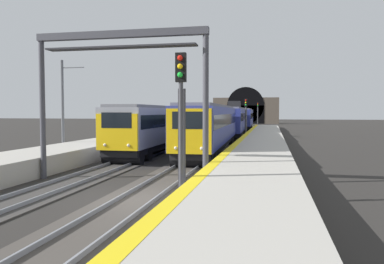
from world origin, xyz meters
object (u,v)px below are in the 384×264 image
object	(u,v)px
railway_signal_mid	(246,114)
train_adjacent_platform	(199,121)
railway_signal_near	(181,115)
railway_signal_far	(258,112)
overhead_signal_gantry	(120,69)
catenary_mast_near	(63,107)
train_main_approaching	(234,120)

from	to	relation	value
railway_signal_mid	train_adjacent_platform	bearing A→B (deg)	-94.41
railway_signal_near	railway_signal_far	xyz separation A→B (m)	(79.52, 0.00, 0.05)
railway_signal_mid	overhead_signal_gantry	world-z (taller)	overhead_signal_gantry
train_adjacent_platform	catenary_mast_near	size ratio (longest dim) A/B	7.43
train_adjacent_platform	railway_signal_far	world-z (taller)	railway_signal_far
train_main_approaching	train_adjacent_platform	distance (m)	5.34
railway_signal_near	railway_signal_mid	size ratio (longest dim) A/B	1.09
train_main_approaching	railway_signal_far	size ratio (longest dim) A/B	10.86
railway_signal_near	catenary_mast_near	world-z (taller)	catenary_mast_near
train_main_approaching	train_adjacent_platform	world-z (taller)	train_main_approaching
railway_signal_near	railway_signal_mid	distance (m)	35.91
railway_signal_mid	catenary_mast_near	size ratio (longest dim) A/B	0.68
train_adjacent_platform	railway_signal_far	distance (m)	43.60
train_main_approaching	train_adjacent_platform	xyz separation A→B (m)	(-2.90, 4.48, -0.06)
train_adjacent_platform	railway_signal_far	xyz separation A→B (m)	(43.13, -6.29, 1.17)
overhead_signal_gantry	catenary_mast_near	size ratio (longest dim) A/B	1.17
railway_signal_near	railway_signal_mid	xyz separation A→B (m)	(35.91, 0.00, -0.25)
train_adjacent_platform	overhead_signal_gantry	distance (m)	32.52
train_adjacent_platform	railway_signal_mid	distance (m)	6.36
railway_signal_near	catenary_mast_near	distance (m)	18.80
train_adjacent_platform	catenary_mast_near	xyz separation A→B (m)	(-22.64, 6.52, 1.60)
train_main_approaching	overhead_signal_gantry	distance (m)	35.40
train_adjacent_platform	catenary_mast_near	distance (m)	23.62
railway_signal_near	catenary_mast_near	bearing A→B (deg)	-137.04
railway_signal_near	overhead_signal_gantry	size ratio (longest dim) A/B	0.64
train_adjacent_platform	railway_signal_far	size ratio (longest dim) A/B	9.78
train_main_approaching	catenary_mast_near	bearing A→B (deg)	-24.81
railway_signal_near	catenary_mast_near	size ratio (longest dim) A/B	0.75
train_main_approaching	railway_signal_far	distance (m)	40.28
train_main_approaching	overhead_signal_gantry	size ratio (longest dim) A/B	7.04
train_main_approaching	overhead_signal_gantry	xyz separation A→B (m)	(-35.18, 2.24, 3.26)
train_main_approaching	railway_signal_mid	distance (m)	3.92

